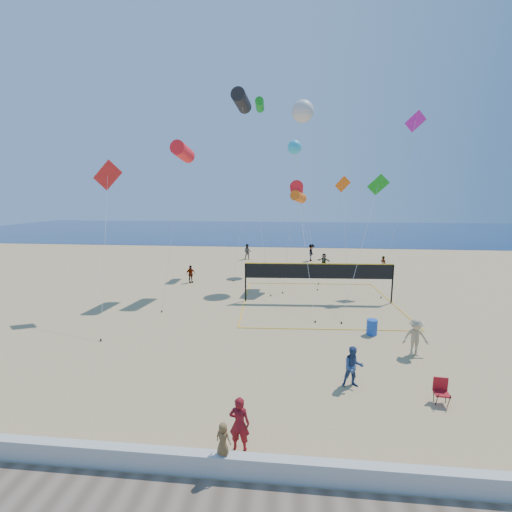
# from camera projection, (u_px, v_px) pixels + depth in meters

# --- Properties ---
(ground) EXTENTS (120.00, 120.00, 0.00)m
(ground) POSITION_uv_depth(u_px,v_px,m) (269.00, 406.00, 11.50)
(ground) COLOR tan
(ground) RESTS_ON ground
(ocean) EXTENTS (140.00, 50.00, 0.03)m
(ocean) POSITION_uv_depth(u_px,v_px,m) (287.00, 230.00, 72.28)
(ocean) COLOR #112351
(ocean) RESTS_ON ground
(seawall) EXTENTS (32.00, 0.30, 0.60)m
(seawall) POSITION_uv_depth(u_px,v_px,m) (261.00, 468.00, 8.51)
(seawall) COLOR silver
(seawall) RESTS_ON ground
(woman) EXTENTS (0.60, 0.41, 1.58)m
(woman) POSITION_uv_depth(u_px,v_px,m) (239.00, 424.00, 9.41)
(woman) COLOR maroon
(woman) RESTS_ON ground
(toddler) EXTENTS (0.47, 0.38, 0.83)m
(toddler) POSITION_uv_depth(u_px,v_px,m) (223.00, 439.00, 8.50)
(toddler) COLOR brown
(toddler) RESTS_ON seawall
(bystander_a) EXTENTS (0.81, 0.66, 1.55)m
(bystander_a) POSITION_uv_depth(u_px,v_px,m) (353.00, 367.00, 12.60)
(bystander_a) COLOR navy
(bystander_a) RESTS_ON ground
(bystander_b) EXTENTS (1.09, 0.63, 1.69)m
(bystander_b) POSITION_uv_depth(u_px,v_px,m) (416.00, 337.00, 15.09)
(bystander_b) COLOR tan
(bystander_b) RESTS_ON ground
(far_person_0) EXTENTS (0.85, 0.86, 1.45)m
(far_person_0) POSITION_uv_depth(u_px,v_px,m) (191.00, 274.00, 28.01)
(far_person_0) COLOR gray
(far_person_0) RESTS_ON ground
(far_person_1) EXTENTS (1.45, 0.95, 1.49)m
(far_person_1) POSITION_uv_depth(u_px,v_px,m) (324.00, 261.00, 33.60)
(far_person_1) COLOR gray
(far_person_1) RESTS_ON ground
(far_person_2) EXTENTS (0.63, 0.68, 1.55)m
(far_person_2) POSITION_uv_depth(u_px,v_px,m) (383.00, 264.00, 31.87)
(far_person_2) COLOR gray
(far_person_2) RESTS_ON ground
(far_person_3) EXTENTS (0.87, 0.69, 1.74)m
(far_person_3) POSITION_uv_depth(u_px,v_px,m) (248.00, 252.00, 38.46)
(far_person_3) COLOR gray
(far_person_3) RESTS_ON ground
(far_person_4) EXTENTS (0.90, 1.31, 1.87)m
(far_person_4) POSITION_uv_depth(u_px,v_px,m) (311.00, 253.00, 37.54)
(far_person_4) COLOR gray
(far_person_4) RESTS_ON ground
(camp_chair) EXTENTS (0.51, 0.62, 0.97)m
(camp_chair) POSITION_uv_depth(u_px,v_px,m) (441.00, 390.00, 11.63)
(camp_chair) COLOR maroon
(camp_chair) RESTS_ON ground
(trash_barrel) EXTENTS (0.62, 0.62, 0.80)m
(trash_barrel) POSITION_uv_depth(u_px,v_px,m) (372.00, 327.00, 17.45)
(trash_barrel) COLOR #1B49B1
(trash_barrel) RESTS_ON ground
(volleyball_net) EXTENTS (10.44, 10.30, 2.65)m
(volleyball_net) POSITION_uv_depth(u_px,v_px,m) (319.00, 275.00, 22.64)
(volleyball_net) COLOR black
(volleyball_net) RESTS_ON ground
(kite_0) EXTENTS (1.07, 5.81, 10.70)m
(kite_0) POSITION_uv_depth(u_px,v_px,m) (183.00, 152.00, 23.64)
(kite_0) COLOR #FF1B22
(kite_0) RESTS_ON ground
(kite_1) EXTENTS (3.12, 4.44, 14.65)m
(kite_1) POSITION_uv_depth(u_px,v_px,m) (241.00, 101.00, 25.20)
(kite_1) COLOR black
(kite_1) RESTS_ON ground
(kite_2) EXTENTS (1.61, 8.80, 7.46)m
(kite_2) POSITION_uv_depth(u_px,v_px,m) (299.00, 197.00, 25.73)
(kite_2) COLOR orange
(kite_2) RESTS_ON ground
(kite_3) EXTENTS (2.64, 5.02, 9.13)m
(kite_3) POSITION_uv_depth(u_px,v_px,m) (107.00, 181.00, 20.07)
(kite_3) COLOR red
(kite_3) RESTS_ON ground
(kite_4) EXTENTS (3.82, 6.45, 8.53)m
(kite_4) POSITION_uv_depth(u_px,v_px,m) (376.00, 192.00, 23.20)
(kite_4) COLOR #18991C
(kite_4) RESTS_ON ground
(kite_5) EXTENTS (3.67, 4.41, 13.35)m
(kite_5) POSITION_uv_depth(u_px,v_px,m) (413.00, 133.00, 25.45)
(kite_5) COLOR #CB1CA1
(kite_5) RESTS_ON ground
(kite_6) EXTENTS (2.43, 5.39, 14.43)m
(kite_6) POSITION_uv_depth(u_px,v_px,m) (303.00, 111.00, 26.74)
(kite_6) COLOR silver
(kite_6) RESTS_ON ground
(kite_7) EXTENTS (2.78, 6.63, 12.16)m
(kite_7) POSITION_uv_depth(u_px,v_px,m) (295.00, 147.00, 31.69)
(kite_7) COLOR #2ABBE6
(kite_7) RESTS_ON ground
(kite_8) EXTENTS (2.15, 6.85, 15.88)m
(kite_8) POSITION_uv_depth(u_px,v_px,m) (260.00, 105.00, 31.58)
(kite_8) COLOR #18991C
(kite_8) RESTS_ON ground
(kite_9) EXTENTS (1.40, 2.91, 8.99)m
(kite_9) POSITION_uv_depth(u_px,v_px,m) (343.00, 189.00, 33.04)
(kite_9) COLOR orange
(kite_9) RESTS_ON ground
(kite_10) EXTENTS (2.28, 2.99, 8.20)m
(kite_10) POSITION_uv_depth(u_px,v_px,m) (297.00, 189.00, 26.41)
(kite_10) COLOR #FF1B22
(kite_10) RESTS_ON ground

